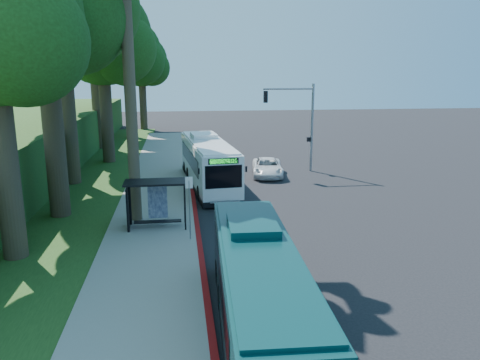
{
  "coord_description": "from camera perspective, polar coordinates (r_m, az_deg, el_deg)",
  "views": [
    {
      "loc": [
        -5.83,
        -26.25,
        7.96
      ],
      "look_at": [
        -2.21,
        1.0,
        1.54
      ],
      "focal_mm": 35.0,
      "sensor_mm": 36.0,
      "label": 1
    }
  ],
  "objects": [
    {
      "name": "grass_verge",
      "position": [
        33.03,
        -19.88,
        -1.54
      ],
      "size": [
        8.0,
        70.0,
        0.06
      ],
      "primitive_type": "cube",
      "color": "#234719",
      "rests_on": "ground"
    },
    {
      "name": "white_bus",
      "position": [
        33.02,
        -3.94,
        2.21
      ],
      "size": [
        3.55,
        11.94,
        3.51
      ],
      "rotation": [
        0.0,
        0.0,
        0.09
      ],
      "color": "white",
      "rests_on": "ground"
    },
    {
      "name": "tree_5",
      "position": [
        66.4,
        -11.88,
        13.75
      ],
      "size": [
        7.35,
        7.0,
        12.86
      ],
      "color": "#382B1E",
      "rests_on": "ground"
    },
    {
      "name": "tree_3",
      "position": [
        51.03,
        -17.42,
        17.1
      ],
      "size": [
        10.08,
        9.6,
        17.28
      ],
      "color": "#382B1E",
      "rests_on": "ground"
    },
    {
      "name": "pickup",
      "position": [
        36.34,
        3.36,
        1.56
      ],
      "size": [
        2.9,
        5.11,
        1.35
      ],
      "primitive_type": "imported",
      "rotation": [
        0.0,
        0.0,
        -0.14
      ],
      "color": "white",
      "rests_on": "ground"
    },
    {
      "name": "red_curb",
      "position": [
        23.62,
        -5.16,
        -6.43
      ],
      "size": [
        0.25,
        30.0,
        0.13
      ],
      "primitive_type": "cube",
      "color": "maroon",
      "rests_on": "ground"
    },
    {
      "name": "tree_4",
      "position": [
        58.53,
        -13.47,
        14.54
      ],
      "size": [
        8.4,
        8.0,
        14.14
      ],
      "color": "#382B1E",
      "rests_on": "ground"
    },
    {
      "name": "sidewalk",
      "position": [
        27.45,
        -10.34,
        -3.79
      ],
      "size": [
        4.5,
        70.0,
        0.12
      ],
      "primitive_type": "cube",
      "color": "gray",
      "rests_on": "ground"
    },
    {
      "name": "stop_sign_pole",
      "position": [
        22.05,
        -6.19,
        -2.38
      ],
      "size": [
        0.35,
        0.06,
        3.17
      ],
      "color": "gray",
      "rests_on": "ground"
    },
    {
      "name": "teal_bus",
      "position": [
        14.42,
        2.29,
        -13.25
      ],
      "size": [
        2.73,
        10.75,
        3.18
      ],
      "rotation": [
        0.0,
        0.0,
        -0.04
      ],
      "color": "#093132",
      "rests_on": "ground"
    },
    {
      "name": "bus_shelter",
      "position": [
        24.23,
        -10.7,
        -1.79
      ],
      "size": [
        3.2,
        1.51,
        2.55
      ],
      "color": "black",
      "rests_on": "ground"
    },
    {
      "name": "tree_0",
      "position": [
        27.24,
        -22.78,
        19.02
      ],
      "size": [
        8.4,
        8.0,
        15.7
      ],
      "color": "#382B1E",
      "rests_on": "ground"
    },
    {
      "name": "traffic_signal_pole",
      "position": [
        37.67,
        7.31,
        7.66
      ],
      "size": [
        4.1,
        0.3,
        7.0
      ],
      "color": "gray",
      "rests_on": "ground"
    },
    {
      "name": "ground",
      "position": [
        28.04,
        4.75,
        -3.38
      ],
      "size": [
        140.0,
        140.0,
        0.0
      ],
      "primitive_type": "plane",
      "color": "black",
      "rests_on": "ground"
    },
    {
      "name": "tree_2",
      "position": [
        42.74,
        -16.37,
        16.02
      ],
      "size": [
        8.82,
        8.4,
        15.12
      ],
      "color": "#382B1E",
      "rests_on": "ground"
    }
  ]
}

